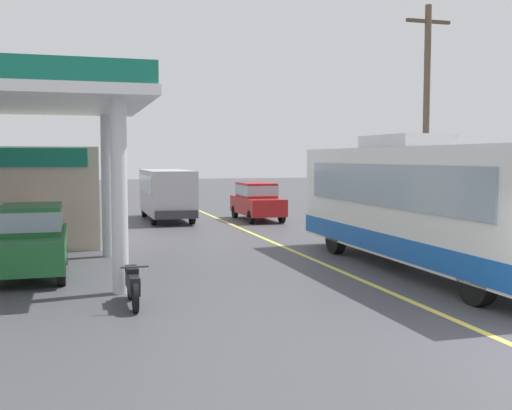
% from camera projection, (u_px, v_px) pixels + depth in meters
% --- Properties ---
extents(ground, '(120.00, 120.00, 0.00)m').
position_uv_depth(ground, '(227.00, 223.00, 28.94)').
color(ground, '#424247').
extents(lane_divider_stripe, '(0.16, 50.00, 0.01)m').
position_uv_depth(lane_divider_stripe, '(257.00, 235.00, 24.15)').
color(lane_divider_stripe, '#D8CC4C').
rests_on(lane_divider_stripe, ground).
extents(coach_bus_main, '(2.60, 11.04, 3.69)m').
position_uv_depth(coach_bus_main, '(423.00, 207.00, 16.61)').
color(coach_bus_main, white).
rests_on(coach_bus_main, ground).
extents(car_at_pump, '(1.70, 4.20, 1.82)m').
position_uv_depth(car_at_pump, '(32.00, 236.00, 15.91)').
color(car_at_pump, '#1E602D').
rests_on(car_at_pump, ground).
extents(minibus_opposing_lane, '(2.04, 6.13, 2.44)m').
position_uv_depth(minibus_opposing_lane, '(167.00, 190.00, 29.89)').
color(minibus_opposing_lane, '#A5A5AD').
rests_on(minibus_opposing_lane, ground).
extents(motorcycle_parked_forecourt, '(0.55, 1.80, 0.92)m').
position_uv_depth(motorcycle_parked_forecourt, '(133.00, 284.00, 12.68)').
color(motorcycle_parked_forecourt, black).
rests_on(motorcycle_parked_forecourt, ground).
extents(pedestrian_near_pump, '(0.55, 0.22, 1.66)m').
position_uv_depth(pedestrian_near_pump, '(35.00, 226.00, 18.96)').
color(pedestrian_near_pump, '#33333F').
rests_on(pedestrian_near_pump, ground).
extents(car_trailing_behind_bus, '(1.70, 4.20, 1.82)m').
position_uv_depth(car_trailing_behind_bus, '(257.00, 199.00, 30.02)').
color(car_trailing_behind_bus, maroon).
rests_on(car_trailing_behind_bus, ground).
extents(utility_pole_roadside, '(1.80, 0.24, 8.67)m').
position_uv_depth(utility_pole_roadside, '(426.00, 118.00, 22.99)').
color(utility_pole_roadside, brown).
rests_on(utility_pole_roadside, ground).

